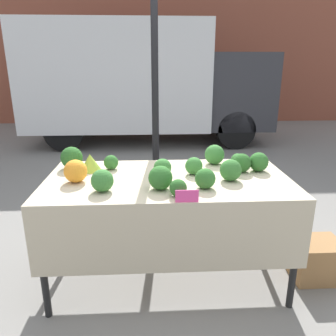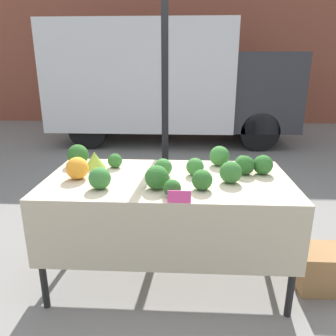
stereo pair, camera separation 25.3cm
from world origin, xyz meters
name	(u,v)px [view 1 (the left image)]	position (x,y,z in m)	size (l,w,h in m)	color
ground_plane	(168,275)	(0.00, 0.00, 0.00)	(40.00, 40.00, 0.00)	gray
building_facade	(153,26)	(0.00, 8.01, 2.79)	(16.00, 0.60, 5.58)	brown
tent_pole	(155,119)	(-0.08, 0.94, 1.20)	(0.07, 0.07, 2.41)	black
parked_truck	(141,80)	(-0.33, 5.12, 1.38)	(5.30, 1.94, 2.58)	white
market_table	(168,194)	(0.00, -0.07, 0.79)	(1.90, 0.98, 0.89)	beige
orange_cauliflower	(76,171)	(-0.70, -0.06, 0.98)	(0.17, 0.17, 0.17)	orange
romanesco_head	(90,162)	(-0.63, 0.21, 0.96)	(0.18, 0.18, 0.14)	#93B238
broccoli_head_0	(102,181)	(-0.47, -0.26, 0.97)	(0.16, 0.16, 0.16)	#387533
broccoli_head_1	(72,158)	(-0.80, 0.29, 0.99)	(0.18, 0.18, 0.18)	#285B23
broccoli_head_2	(194,166)	(0.21, 0.07, 0.96)	(0.14, 0.14, 0.14)	#387533
broccoli_head_3	(259,162)	(0.76, 0.13, 0.97)	(0.16, 0.16, 0.16)	#2D6628
broccoli_head_4	(178,188)	(0.05, -0.38, 0.95)	(0.12, 0.12, 0.12)	#285B23
broccoli_head_5	(205,179)	(0.25, -0.24, 0.97)	(0.15, 0.15, 0.15)	#2D6628
broccoli_head_6	(215,155)	(0.43, 0.35, 0.98)	(0.17, 0.17, 0.17)	#387533
broccoli_head_7	(238,160)	(0.61, 0.25, 0.95)	(0.12, 0.12, 0.12)	#387533
broccoli_head_8	(231,170)	(0.47, -0.09, 0.98)	(0.17, 0.17, 0.17)	#336B2D
broccoli_head_9	(242,163)	(0.61, 0.11, 0.97)	(0.15, 0.15, 0.15)	#285B23
broccoli_head_10	(163,168)	(-0.04, 0.04, 0.96)	(0.14, 0.14, 0.14)	#387533
broccoli_head_11	(160,178)	(-0.07, -0.24, 0.98)	(0.17, 0.17, 0.17)	#2D6628
broccoli_head_12	(111,162)	(-0.47, 0.24, 0.95)	(0.12, 0.12, 0.12)	#2D6628
price_sign	(187,196)	(0.10, -0.48, 0.94)	(0.15, 0.01, 0.08)	#EF4793
produce_crate	(316,259)	(1.25, -0.09, 0.17)	(0.39, 0.33, 0.33)	#9E7042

